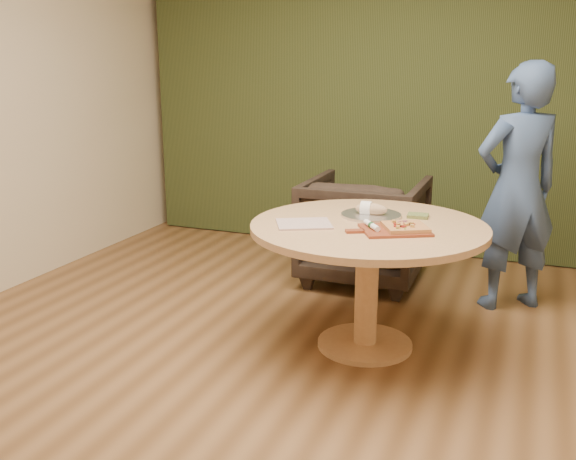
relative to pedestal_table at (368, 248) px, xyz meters
The scene contains 12 objects.
room_shell 1.14m from the pedestal_table, 105.47° to the right, with size 5.04×6.04×2.84m.
curtain 2.26m from the pedestal_table, 95.97° to the left, with size 4.80×0.14×2.78m, color #2C3719.
pedestal_table is the anchor object (origin of this frame).
pizza_paddle 0.25m from the pedestal_table, 33.95° to the right, with size 0.47×0.41×0.01m.
flatbread_pizza 0.29m from the pedestal_table, 22.06° to the right, with size 0.30×0.30×0.04m.
cutlery_roll 0.22m from the pedestal_table, 69.63° to the right, with size 0.14×0.17×0.03m.
newspaper 0.40m from the pedestal_table, 156.40° to the right, with size 0.30×0.25×0.01m, color silver.
serving_tray 0.24m from the pedestal_table, 100.29° to the left, with size 0.36×0.36×0.02m.
bread_roll 0.27m from the pedestal_table, 102.92° to the left, with size 0.19×0.09×0.09m.
green_packet 0.38m from the pedestal_table, 48.42° to the left, with size 0.12×0.10×0.02m, color #4B5A28.
armchair 1.22m from the pedestal_table, 105.41° to the left, with size 0.86×0.81×0.88m, color black.
person_standing 1.27m from the pedestal_table, 53.16° to the left, with size 0.60×0.40×1.65m, color #3C5689.
Camera 1 is at (1.08, -2.64, 1.65)m, focal length 40.00 mm.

